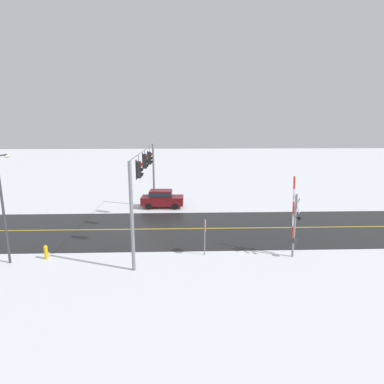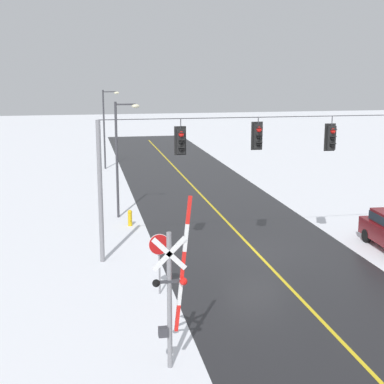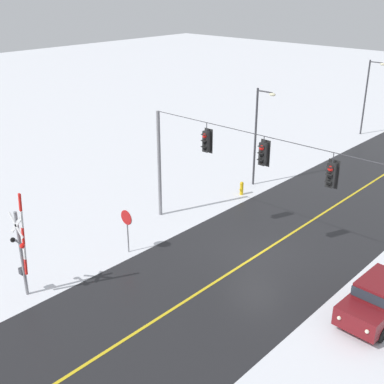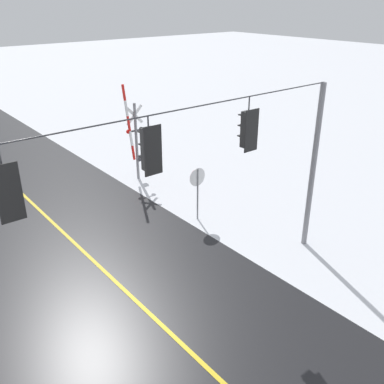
{
  "view_description": "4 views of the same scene",
  "coord_description": "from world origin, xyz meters",
  "px_view_note": "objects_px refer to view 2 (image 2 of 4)",
  "views": [
    {
      "loc": [
        -23.5,
        -2.73,
        8.14
      ],
      "look_at": [
        -1.31,
        -3.49,
        3.26
      ],
      "focal_mm": 29.3,
      "sensor_mm": 36.0,
      "label": 1
    },
    {
      "loc": [
        -7.74,
        -24.59,
        8.4
      ],
      "look_at": [
        -3.28,
        -1.49,
        3.29
      ],
      "focal_mm": 54.35,
      "sensor_mm": 36.0,
      "label": 2
    },
    {
      "loc": [
        12.37,
        -18.35,
        12.75
      ],
      "look_at": [
        -2.97,
        -1.66,
        3.12
      ],
      "focal_mm": 46.84,
      "sensor_mm": 36.0,
      "label": 3
    },
    {
      "loc": [
        5.49,
        8.54,
        8.82
      ],
      "look_at": [
        -3.44,
        -2.56,
        2.3
      ],
      "focal_mm": 40.31,
      "sensor_mm": 36.0,
      "label": 4
    }
  ],
  "objects_px": {
    "stop_sign": "(159,251)",
    "streetlamp_near": "(120,149)",
    "fire_hydrant": "(130,217)",
    "streetlamp_far": "(106,122)",
    "railroad_crossing": "(172,291)"
  },
  "relations": [
    {
      "from": "stop_sign",
      "to": "streetlamp_near",
      "type": "relative_size",
      "value": 0.36
    },
    {
      "from": "fire_hydrant",
      "to": "streetlamp_far",
      "type": "bearing_deg",
      "value": 90.89
    },
    {
      "from": "fire_hydrant",
      "to": "streetlamp_near",
      "type": "bearing_deg",
      "value": 98.29
    },
    {
      "from": "streetlamp_near",
      "to": "streetlamp_far",
      "type": "relative_size",
      "value": 1.0
    },
    {
      "from": "stop_sign",
      "to": "fire_hydrant",
      "type": "relative_size",
      "value": 2.67
    },
    {
      "from": "streetlamp_near",
      "to": "fire_hydrant",
      "type": "relative_size",
      "value": 7.39
    },
    {
      "from": "streetlamp_near",
      "to": "stop_sign",
      "type": "bearing_deg",
      "value": -87.31
    },
    {
      "from": "streetlamp_near",
      "to": "fire_hydrant",
      "type": "distance_m",
      "value": 3.97
    },
    {
      "from": "stop_sign",
      "to": "streetlamp_near",
      "type": "distance_m",
      "value": 11.93
    },
    {
      "from": "railroad_crossing",
      "to": "streetlamp_near",
      "type": "bearing_deg",
      "value": 90.52
    },
    {
      "from": "railroad_crossing",
      "to": "streetlamp_far",
      "type": "bearing_deg",
      "value": 90.27
    },
    {
      "from": "stop_sign",
      "to": "streetlamp_far",
      "type": "distance_m",
      "value": 28.03
    },
    {
      "from": "fire_hydrant",
      "to": "stop_sign",
      "type": "bearing_deg",
      "value": -88.43
    },
    {
      "from": "stop_sign",
      "to": "streetlamp_near",
      "type": "xyz_separation_m",
      "value": [
        -0.55,
        11.71,
        2.2
      ]
    },
    {
      "from": "streetlamp_far",
      "to": "fire_hydrant",
      "type": "height_order",
      "value": "streetlamp_far"
    }
  ]
}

